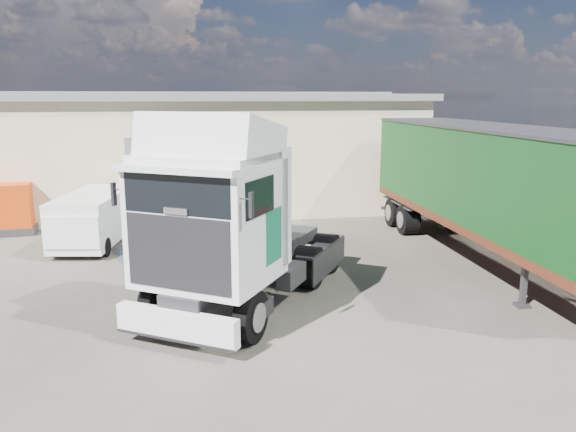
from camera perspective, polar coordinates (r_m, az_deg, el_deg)
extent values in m
plane|color=black|center=(14.19, -2.83, -9.37)|extent=(120.00, 120.00, 0.00)
cube|color=beige|center=(29.52, -18.99, 6.18)|extent=(30.00, 12.00, 5.00)
cube|color=#5A5C5F|center=(29.40, -19.35, 11.31)|extent=(30.60, 12.60, 0.30)
cube|color=#5A5C5F|center=(23.32, -11.16, 3.48)|extent=(4.00, 0.08, 3.60)
cube|color=#5A5C5F|center=(29.40, -19.38, 11.70)|extent=(30.60, 0.40, 0.15)
cube|color=maroon|center=(23.58, 23.76, 1.42)|extent=(0.35, 26.00, 2.50)
cylinder|color=black|center=(12.72, -8.65, -9.29)|extent=(2.89, 2.44, 1.16)
cylinder|color=black|center=(15.93, -1.56, -4.74)|extent=(2.93, 2.47, 1.16)
cylinder|color=black|center=(17.29, 0.49, -3.39)|extent=(2.93, 2.47, 1.16)
cube|color=#2D2D30|center=(14.77, -3.47, -4.48)|extent=(4.76, 6.59, 0.33)
cube|color=silver|center=(11.90, -11.26, -10.81)|extent=(2.49, 1.75, 0.60)
cube|color=silver|center=(12.48, -8.02, -0.53)|extent=(3.66, 3.60, 2.68)
cube|color=black|center=(11.55, -11.11, -3.76)|extent=(2.05, 1.37, 1.53)
cube|color=black|center=(11.30, -11.29, 2.14)|extent=(2.09, 1.39, 0.82)
cube|color=silver|center=(12.42, -7.74, 7.46)|extent=(3.43, 3.25, 1.34)
cube|color=#0D6043|center=(13.63, -12.05, -0.91)|extent=(0.46, 0.69, 1.20)
cube|color=#0D6043|center=(12.32, -1.42, -2.02)|extent=(0.46, 0.69, 1.20)
cylinder|color=#2D2D30|center=(15.95, -1.26, -2.35)|extent=(1.66, 1.66, 0.13)
cube|color=#2D2D30|center=(15.26, 22.83, -6.43)|extent=(0.33, 0.33, 1.18)
cylinder|color=black|center=(22.96, 14.01, 0.09)|extent=(2.78, 1.23, 1.14)
cube|color=#2D2D30|center=(19.04, 19.07, -1.41)|extent=(1.30, 12.92, 0.38)
cube|color=#5F2515|center=(18.97, 19.15, -0.37)|extent=(3.12, 12.98, 0.26)
cube|color=black|center=(18.71, 19.47, 4.20)|extent=(3.12, 12.98, 2.79)
cube|color=#2D2D30|center=(18.59, 19.77, 8.53)|extent=(3.19, 13.04, 0.09)
cylinder|color=black|center=(19.76, -20.36, -2.97)|extent=(1.94, 0.97, 0.64)
cylinder|color=black|center=(22.60, -17.71, -0.96)|extent=(1.94, 0.97, 0.64)
cube|color=silver|center=(21.02, -19.07, -0.06)|extent=(2.62, 4.71, 1.64)
cube|color=silver|center=(19.35, -20.79, -1.33)|extent=(1.92, 1.18, 1.06)
cube|color=black|center=(19.42, -20.71, 0.32)|extent=(1.68, 0.39, 0.58)
cone|color=black|center=(18.90, -10.65, -2.66)|extent=(5.19, 5.19, 0.90)
cone|color=black|center=(17.81, -6.15, -4.18)|extent=(1.95, 1.95, 0.45)
cone|color=black|center=(20.04, -14.71, -2.54)|extent=(2.38, 2.38, 0.54)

